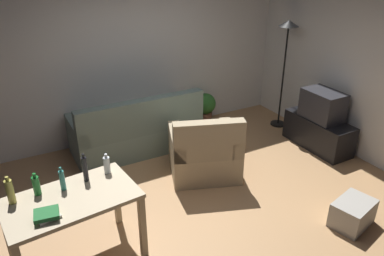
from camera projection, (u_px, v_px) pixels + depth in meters
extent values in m
cube|color=tan|center=(204.00, 199.00, 4.70)|extent=(5.20, 4.40, 0.02)
cube|color=silver|center=(134.00, 53.00, 5.85)|extent=(5.20, 0.10, 2.70)
cube|color=silver|center=(367.00, 66.00, 5.23)|extent=(0.10, 4.40, 2.70)
cube|color=slate|center=(136.00, 136.00, 5.80)|extent=(1.90, 0.84, 0.40)
cube|color=slate|center=(143.00, 117.00, 5.34)|extent=(1.90, 0.16, 0.52)
cube|color=slate|center=(186.00, 108.00, 6.04)|extent=(0.16, 0.84, 0.22)
cube|color=slate|center=(77.00, 130.00, 5.30)|extent=(0.16, 0.84, 0.22)
cube|color=black|center=(318.00, 133.00, 5.83)|extent=(0.44, 1.10, 0.48)
cube|color=#2D2D33|center=(323.00, 105.00, 5.63)|extent=(0.40, 0.60, 0.44)
cube|color=black|center=(332.00, 103.00, 5.72)|extent=(0.01, 0.52, 0.36)
cylinder|color=black|center=(278.00, 124.00, 6.66)|extent=(0.26, 0.26, 0.03)
cylinder|color=black|center=(283.00, 78.00, 6.29)|extent=(0.03, 0.03, 1.68)
cone|color=black|center=(289.00, 23.00, 5.90)|extent=(0.32, 0.32, 0.10)
cube|color=#C6B28E|center=(71.00, 199.00, 3.47)|extent=(1.27, 0.82, 0.04)
cube|color=tan|center=(143.00, 227.00, 3.69)|extent=(0.07, 0.07, 0.72)
cube|color=tan|center=(8.00, 236.00, 3.58)|extent=(0.07, 0.07, 0.72)
cube|color=tan|center=(116.00, 196.00, 4.15)|extent=(0.07, 0.07, 0.72)
cylinder|color=brown|center=(205.00, 118.00, 6.64)|extent=(0.24, 0.24, 0.22)
sphere|color=#2D6B28|center=(205.00, 104.00, 6.52)|extent=(0.36, 0.36, 0.36)
cube|color=tan|center=(204.00, 159.00, 5.19)|extent=(1.14, 1.10, 0.40)
cube|color=tan|center=(209.00, 141.00, 4.68)|extent=(0.90, 0.46, 0.52)
cube|color=tan|center=(231.00, 137.00, 5.10)|extent=(0.44, 0.84, 0.22)
cube|color=tan|center=(177.00, 141.00, 5.01)|extent=(0.44, 0.84, 0.22)
cube|color=#A8A399|center=(353.00, 213.00, 4.21)|extent=(0.55, 0.45, 0.30)
cylinder|color=#BCB24C|center=(10.00, 192.00, 3.34)|extent=(0.07, 0.07, 0.24)
cylinder|color=#BCB24C|center=(7.00, 179.00, 3.28)|extent=(0.03, 0.03, 0.04)
cylinder|color=#1E722D|center=(36.00, 186.00, 3.47)|extent=(0.07, 0.07, 0.19)
cylinder|color=#1E722D|center=(34.00, 175.00, 3.42)|extent=(0.03, 0.03, 0.04)
cylinder|color=teal|center=(62.00, 180.00, 3.53)|extent=(0.05, 0.05, 0.21)
cylinder|color=teal|center=(60.00, 169.00, 3.48)|extent=(0.02, 0.02, 0.04)
cylinder|color=black|center=(85.00, 169.00, 3.66)|extent=(0.05, 0.05, 0.26)
cylinder|color=black|center=(83.00, 156.00, 3.59)|extent=(0.02, 0.02, 0.04)
cylinder|color=silver|center=(107.00, 165.00, 3.81)|extent=(0.07, 0.07, 0.18)
cylinder|color=silver|center=(106.00, 156.00, 3.76)|extent=(0.03, 0.03, 0.04)
cube|color=beige|center=(48.00, 216.00, 3.20)|extent=(0.21, 0.20, 0.02)
cube|color=#236B33|center=(46.00, 214.00, 3.18)|extent=(0.23, 0.20, 0.04)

